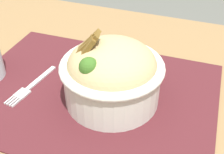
# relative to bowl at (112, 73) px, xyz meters

# --- Properties ---
(table) EXTENTS (1.14, 0.76, 0.75)m
(table) POSITION_rel_bowl_xyz_m (0.06, -0.01, -0.15)
(table) COLOR olive
(table) RESTS_ON ground_plane
(placemat) EXTENTS (0.48, 0.36, 0.00)m
(placemat) POSITION_rel_bowl_xyz_m (0.05, -0.00, -0.06)
(placemat) COLOR #47191E
(placemat) RESTS_ON table
(bowl) EXTENTS (0.21, 0.21, 0.14)m
(bowl) POSITION_rel_bowl_xyz_m (0.00, 0.00, 0.00)
(bowl) COLOR silver
(bowl) RESTS_ON placemat
(fork) EXTENTS (0.03, 0.14, 0.00)m
(fork) POSITION_rel_bowl_xyz_m (0.16, 0.02, -0.06)
(fork) COLOR silver
(fork) RESTS_ON placemat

